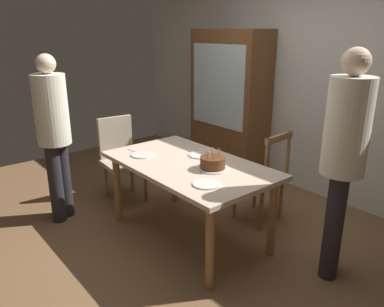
{
  "coord_description": "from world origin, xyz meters",
  "views": [
    {
      "loc": [
        2.45,
        -1.99,
        1.89
      ],
      "look_at": [
        0.05,
        0.0,
        0.85
      ],
      "focal_mm": 34.82,
      "sensor_mm": 36.0,
      "label": 1
    }
  ],
  "objects_px": {
    "birthday_cake": "(213,163)",
    "chair_upholstered": "(120,154)",
    "dining_table": "(189,172)",
    "plate_far_side": "(200,155)",
    "person_guest": "(344,154)",
    "plate_near_guest": "(207,184)",
    "china_cabinet": "(229,103)",
    "chair_spindle_back": "(262,178)",
    "person_celebrant": "(54,129)",
    "plate_near_celebrant": "(143,155)"
  },
  "relations": [
    {
      "from": "birthday_cake",
      "to": "person_guest",
      "type": "xyz_separation_m",
      "value": [
        0.91,
        0.47,
        0.22
      ]
    },
    {
      "from": "plate_near_guest",
      "to": "china_cabinet",
      "type": "bearing_deg",
      "value": 130.8
    },
    {
      "from": "chair_spindle_back",
      "to": "person_celebrant",
      "type": "relative_size",
      "value": 0.56
    },
    {
      "from": "person_celebrant",
      "to": "dining_table",
      "type": "bearing_deg",
      "value": 34.73
    },
    {
      "from": "birthday_cake",
      "to": "person_celebrant",
      "type": "bearing_deg",
      "value": -148.75
    },
    {
      "from": "person_guest",
      "to": "birthday_cake",
      "type": "bearing_deg",
      "value": -152.63
    },
    {
      "from": "chair_spindle_back",
      "to": "china_cabinet",
      "type": "relative_size",
      "value": 0.5
    },
    {
      "from": "birthday_cake",
      "to": "plate_near_celebrant",
      "type": "bearing_deg",
      "value": -159.01
    },
    {
      "from": "chair_spindle_back",
      "to": "dining_table",
      "type": "bearing_deg",
      "value": -105.02
    },
    {
      "from": "dining_table",
      "to": "plate_far_side",
      "type": "bearing_deg",
      "value": 110.93
    },
    {
      "from": "birthday_cake",
      "to": "dining_table",
      "type": "bearing_deg",
      "value": -167.19
    },
    {
      "from": "plate_near_guest",
      "to": "chair_upholstered",
      "type": "bearing_deg",
      "value": 174.39
    },
    {
      "from": "birthday_cake",
      "to": "chair_spindle_back",
      "type": "distance_m",
      "value": 0.8
    },
    {
      "from": "chair_spindle_back",
      "to": "person_celebrant",
      "type": "bearing_deg",
      "value": -130.53
    },
    {
      "from": "dining_table",
      "to": "chair_upholstered",
      "type": "distance_m",
      "value": 1.19
    },
    {
      "from": "chair_upholstered",
      "to": "person_guest",
      "type": "relative_size",
      "value": 0.53
    },
    {
      "from": "chair_spindle_back",
      "to": "person_guest",
      "type": "bearing_deg",
      "value": -14.99
    },
    {
      "from": "plate_far_side",
      "to": "person_guest",
      "type": "height_order",
      "value": "person_guest"
    },
    {
      "from": "dining_table",
      "to": "china_cabinet",
      "type": "bearing_deg",
      "value": 123.89
    },
    {
      "from": "plate_near_celebrant",
      "to": "plate_near_guest",
      "type": "bearing_deg",
      "value": 0.0
    },
    {
      "from": "china_cabinet",
      "to": "chair_upholstered",
      "type": "bearing_deg",
      "value": -94.97
    },
    {
      "from": "plate_far_side",
      "to": "chair_upholstered",
      "type": "xyz_separation_m",
      "value": [
        -1.11,
        -0.25,
        -0.22
      ]
    },
    {
      "from": "dining_table",
      "to": "plate_far_side",
      "type": "distance_m",
      "value": 0.24
    },
    {
      "from": "plate_far_side",
      "to": "person_guest",
      "type": "xyz_separation_m",
      "value": [
        1.25,
        0.32,
        0.27
      ]
    },
    {
      "from": "plate_near_celebrant",
      "to": "person_guest",
      "type": "bearing_deg",
      "value": 24.68
    },
    {
      "from": "chair_spindle_back",
      "to": "china_cabinet",
      "type": "xyz_separation_m",
      "value": [
        -1.26,
        0.77,
        0.49
      ]
    },
    {
      "from": "plate_far_side",
      "to": "dining_table",
      "type": "bearing_deg",
      "value": -69.07
    },
    {
      "from": "person_guest",
      "to": "chair_upholstered",
      "type": "bearing_deg",
      "value": -166.29
    },
    {
      "from": "plate_near_celebrant",
      "to": "china_cabinet",
      "type": "xyz_separation_m",
      "value": [
        -0.61,
        1.77,
        0.2
      ]
    },
    {
      "from": "dining_table",
      "to": "person_celebrant",
      "type": "distance_m",
      "value": 1.41
    },
    {
      "from": "birthday_cake",
      "to": "plate_near_guest",
      "type": "xyz_separation_m",
      "value": [
        0.22,
        -0.27,
        -0.05
      ]
    },
    {
      "from": "birthday_cake",
      "to": "china_cabinet",
      "type": "distance_m",
      "value": 1.99
    },
    {
      "from": "dining_table",
      "to": "chair_spindle_back",
      "type": "relative_size",
      "value": 1.68
    },
    {
      "from": "birthday_cake",
      "to": "chair_spindle_back",
      "type": "bearing_deg",
      "value": 93.71
    },
    {
      "from": "chair_upholstered",
      "to": "china_cabinet",
      "type": "relative_size",
      "value": 0.5
    },
    {
      "from": "plate_far_side",
      "to": "birthday_cake",
      "type": "bearing_deg",
      "value": -23.94
    },
    {
      "from": "china_cabinet",
      "to": "chair_spindle_back",
      "type": "bearing_deg",
      "value": -31.58
    },
    {
      "from": "plate_near_guest",
      "to": "person_guest",
      "type": "bearing_deg",
      "value": 46.96
    },
    {
      "from": "birthday_cake",
      "to": "china_cabinet",
      "type": "bearing_deg",
      "value": 131.02
    },
    {
      "from": "birthday_cake",
      "to": "plate_far_side",
      "type": "distance_m",
      "value": 0.37
    },
    {
      "from": "dining_table",
      "to": "chair_upholstered",
      "type": "bearing_deg",
      "value": -177.83
    },
    {
      "from": "plate_far_side",
      "to": "person_celebrant",
      "type": "distance_m",
      "value": 1.46
    },
    {
      "from": "birthday_cake",
      "to": "chair_upholstered",
      "type": "bearing_deg",
      "value": -175.9
    },
    {
      "from": "plate_far_side",
      "to": "china_cabinet",
      "type": "bearing_deg",
      "value": 125.61
    },
    {
      "from": "plate_near_guest",
      "to": "plate_far_side",
      "type": "bearing_deg",
      "value": 143.23
    },
    {
      "from": "plate_far_side",
      "to": "china_cabinet",
      "type": "height_order",
      "value": "china_cabinet"
    },
    {
      "from": "chair_spindle_back",
      "to": "person_guest",
      "type": "height_order",
      "value": "person_guest"
    },
    {
      "from": "plate_near_celebrant",
      "to": "plate_far_side",
      "type": "height_order",
      "value": "same"
    },
    {
      "from": "plate_far_side",
      "to": "china_cabinet",
      "type": "distance_m",
      "value": 1.67
    },
    {
      "from": "plate_far_side",
      "to": "chair_spindle_back",
      "type": "height_order",
      "value": "chair_spindle_back"
    }
  ]
}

